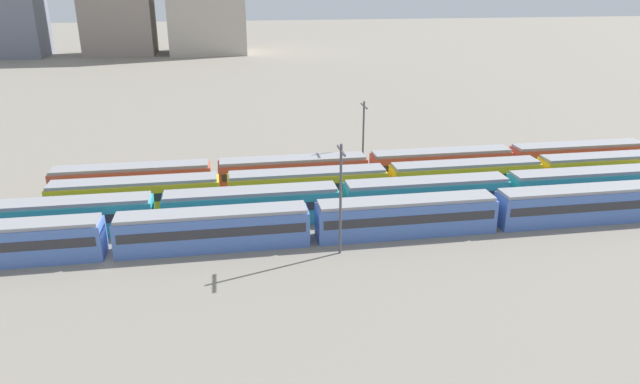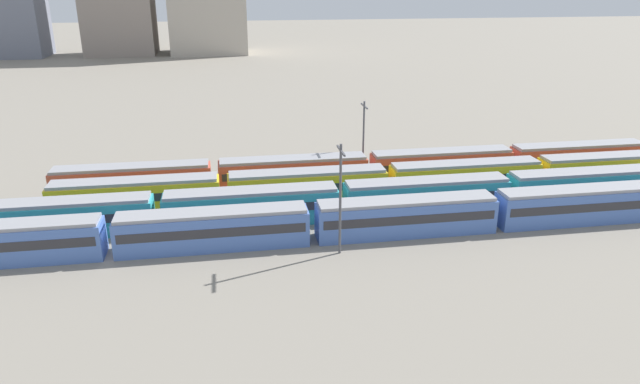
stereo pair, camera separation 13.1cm
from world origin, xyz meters
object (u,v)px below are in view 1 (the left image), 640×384
catenary_pole_0 (341,195)px  train_track_1 (341,201)px  train_track_3 (369,168)px  catenary_pole_1 (363,135)px  train_track_0 (495,210)px  train_track_2 (538,173)px

catenary_pole_0 → train_track_1: bearing=77.9°
train_track_1 → train_track_3: 11.82m
catenary_pole_0 → catenary_pole_1: size_ratio=1.09×
train_track_1 → catenary_pole_1: 14.77m
train_track_0 → train_track_1: same height
train_track_1 → catenary_pole_1: size_ratio=7.69×
train_track_0 → train_track_2: size_ratio=1.00×
catenary_pole_1 → train_track_0: bearing=-62.8°
train_track_3 → catenary_pole_0: (-7.42, -18.77, 3.92)m
train_track_1 → catenary_pole_0: (-1.80, -8.37, 3.92)m
train_track_0 → catenary_pole_1: bearing=117.2°
train_track_2 → catenary_pole_0: bearing=-153.6°
train_track_1 → train_track_3: bearing=61.6°
train_track_3 → train_track_0: bearing=-59.0°
train_track_2 → catenary_pole_1: bearing=158.1°
train_track_1 → train_track_2: bearing=11.5°
train_track_2 → catenary_pole_0: catenary_pole_0 is taller
train_track_2 → catenary_pole_1: 21.83m
train_track_2 → catenary_pole_1: size_ratio=11.58×
train_track_2 → train_track_3: size_ratio=1.51×
train_track_1 → catenary_pole_0: 9.42m
train_track_3 → catenary_pole_0: bearing=-111.6°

